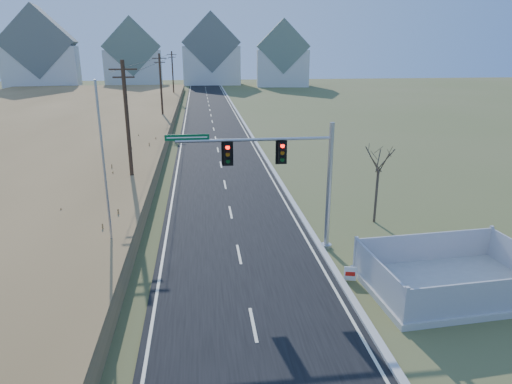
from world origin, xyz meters
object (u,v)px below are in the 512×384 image
fence_enclosure (452,283)px  flagpole (107,196)px  bare_tree (379,158)px  traffic_signal_mast (293,173)px  open_sign (350,274)px

fence_enclosure → flagpole: 15.48m
flagpole → bare_tree: flagpole is taller
flagpole → traffic_signal_mast: bearing=3.6°
traffic_signal_mast → fence_enclosure: 8.47m
open_sign → flagpole: bearing=177.5°
fence_enclosure → open_sign: (-4.01, 1.24, 0.04)m
open_sign → bare_tree: size_ratio=0.14×
fence_enclosure → flagpole: (-14.57, 4.23, 3.09)m
traffic_signal_mast → fence_enclosure: size_ratio=1.09×
traffic_signal_mast → flagpole: flagpole is taller
open_sign → traffic_signal_mast: bearing=132.0°
traffic_signal_mast → flagpole: 8.66m
fence_enclosure → bare_tree: bare_tree is taller
bare_tree → traffic_signal_mast: bearing=-150.6°
traffic_signal_mast → fence_enclosure: bearing=-38.9°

